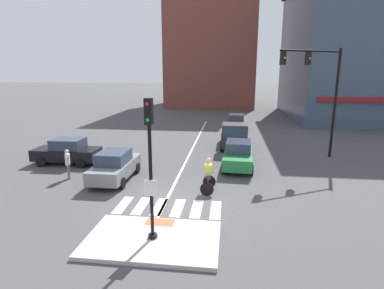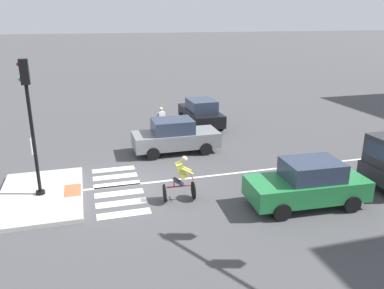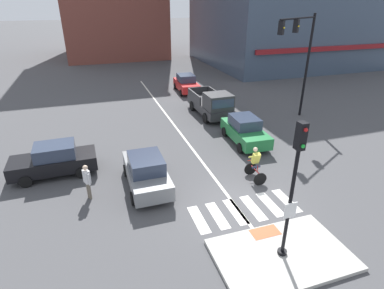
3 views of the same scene
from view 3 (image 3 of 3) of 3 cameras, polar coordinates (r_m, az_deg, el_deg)
ground_plane at (r=13.78m, az=9.15°, el=-11.15°), size 300.00×300.00×0.00m
traffic_island at (r=11.78m, az=16.18°, el=-18.92°), size 4.64×2.94×0.15m
tactile_pad_front at (r=12.40m, az=13.32°, el=-15.43°), size 1.10×0.60×0.01m
signal_pole at (r=9.99m, az=18.24°, el=-6.45°), size 0.44×0.38×4.83m
crosswalk_stripe_a at (r=12.90m, az=1.24°, el=-13.63°), size 0.44×1.80×0.01m
crosswalk_stripe_b at (r=13.14m, az=4.73°, el=-12.88°), size 0.44×1.80×0.01m
crosswalk_stripe_c at (r=13.43m, az=8.05°, el=-12.12°), size 0.44×1.80×0.01m
crosswalk_stripe_d at (r=13.76m, az=11.21°, el=-11.36°), size 0.44×1.80×0.01m
crosswalk_stripe_e at (r=14.14m, az=14.20°, el=-10.60°), size 0.44×1.80×0.01m
crosswalk_stripe_f at (r=14.55m, az=17.01°, el=-9.86°), size 0.44×1.80×0.01m
lane_centre_line at (r=21.95m, az=-3.20°, el=3.48°), size 0.14×28.00×0.01m
traffic_light_mast at (r=23.07m, az=19.43°, el=16.09°), size 4.24×2.42×7.29m
car_green_eastbound_mid at (r=19.31m, az=9.71°, el=2.63°), size 2.01×4.18×1.64m
car_black_cross_left at (r=16.95m, az=-24.06°, el=-2.63°), size 4.13×1.91×1.64m
car_grey_westbound_near at (r=14.64m, az=-8.43°, el=-4.94°), size 1.86×4.11×1.64m
car_red_eastbound_distant at (r=30.24m, az=-1.05°, el=11.19°), size 2.00×4.18×1.64m
pickup_truck_charcoal_eastbound_far at (r=23.40m, az=3.71°, el=7.39°), size 2.10×5.12×2.08m
cyclist at (r=15.34m, az=11.62°, el=-3.46°), size 0.70×1.12×1.68m
pedestrian_at_curb_left at (r=14.32m, az=-18.78°, el=-6.08°), size 0.34×0.51×1.67m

